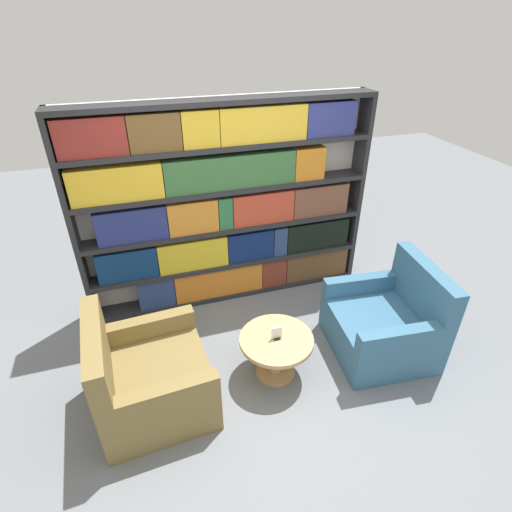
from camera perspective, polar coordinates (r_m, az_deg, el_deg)
name	(u,v)px	position (r m, az deg, el deg)	size (l,w,h in m)	color
ground_plane	(270,383)	(3.84, 2.06, -17.70)	(14.00, 14.00, 0.00)	slate
bookshelf	(226,208)	(4.32, -4.25, 6.79)	(3.12, 0.30, 2.23)	silver
armchair_left	(148,379)	(3.58, -15.13, -16.62)	(0.95, 0.99, 0.93)	olive
armchair_right	(385,324)	(4.15, 17.99, -9.24)	(0.98, 1.01, 0.93)	#386684
coffee_table	(276,348)	(3.71, 2.89, -13.02)	(0.66, 0.66, 0.43)	tan
table_sign	(277,334)	(3.59, 2.97, -11.05)	(0.10, 0.06, 0.12)	black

